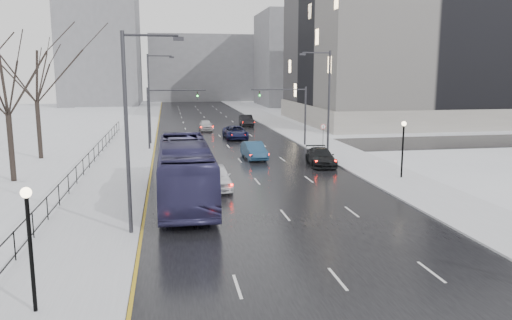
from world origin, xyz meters
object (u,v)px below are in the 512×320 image
streetlight_r_mid (327,99)px  sedan_right_distant (246,120)px  lamppost_l (29,232)px  no_uturn_sign (323,129)px  streetlight_l_near (131,124)px  bus (185,171)px  streetlight_l_far (151,94)px  tree_park_e (41,159)px  sedan_center_near (216,177)px  sedan_center_far (206,125)px  mast_signal_left (159,111)px  sedan_right_far (321,157)px  sedan_right_cross (235,132)px  tree_park_d (14,182)px  sedan_right_near (254,150)px  lamppost_r_mid (403,141)px  mast_signal_right (296,109)px

streetlight_r_mid → sedan_right_distant: (-2.93, 29.37, -4.77)m
lamppost_l → no_uturn_sign: lamppost_l is taller
lamppost_l → streetlight_l_near: bearing=70.5°
bus → streetlight_l_far: bearing=96.2°
tree_park_e → sedan_center_near: (14.97, -14.71, 0.88)m
bus → sedan_center_far: (4.17, 37.79, -1.15)m
no_uturn_sign → bus: bearing=-129.7°
streetlight_l_near → mast_signal_left: 28.05m
streetlight_l_far → sedan_right_far: 22.02m
bus → sedan_right_cross: bus is taller
lamppost_l → sedan_center_far: lamppost_l is taller
streetlight_l_far → streetlight_r_mid: bearing=-36.3°
tree_park_d → bus: 14.64m
tree_park_d → sedan_center_near: size_ratio=2.52×
tree_park_e → streetlight_l_far: (10.03, 8.00, 5.62)m
streetlight_l_far → sedan_right_far: streetlight_l_far is taller
mast_signal_left → sedan_right_near: size_ratio=1.34×
lamppost_r_mid → sedan_center_near: 14.40m
sedan_center_near → sedan_right_distant: 40.96m
tree_park_e → lamppost_r_mid: tree_park_e is taller
tree_park_e → sedan_right_cross: bearing=29.1°
mast_signal_left → sedan_right_near: mast_signal_left is taller
mast_signal_left → no_uturn_sign: bearing=-13.6°
streetlight_l_near → sedan_center_near: (4.93, 9.29, -4.73)m
lamppost_r_mid → mast_signal_left: mast_signal_left is taller
streetlight_l_far → lamppost_r_mid: streetlight_l_far is taller
streetlight_r_mid → sedan_center_near: (-11.40, -10.71, -4.73)m
tree_park_d → streetlight_l_far: size_ratio=1.25×
lamppost_l → sedan_right_far: (17.61, 24.41, -2.16)m
streetlight_l_near → lamppost_r_mid: bearing=27.6°
sedan_right_cross → streetlight_l_far: bearing=-164.2°
mast_signal_left → sedan_right_cross: (8.95, 7.06, -3.29)m
lamppost_r_mid → sedan_right_cross: 26.83m
lamppost_r_mid → sedan_right_far: size_ratio=0.83×
lamppost_r_mid → sedan_right_distant: (-5.77, 39.37, -2.09)m
tree_park_d → sedan_right_distant: bearing=56.9°
mast_signal_right → streetlight_r_mid: bearing=-84.0°
sedan_center_near → mast_signal_right: bearing=60.3°
tree_park_d → sedan_center_far: size_ratio=2.85×
sedan_right_cross → sedan_right_near: bearing=-92.3°
streetlight_l_far → sedan_center_near: streetlight_l_far is taller
tree_park_d → tree_park_e: bearing=92.3°
lamppost_l → sedan_center_near: bearing=65.8°
streetlight_l_far → lamppost_r_mid: size_ratio=2.34×
tree_park_e → mast_signal_right: bearing=8.9°
mast_signal_left → no_uturn_sign: size_ratio=2.41×
sedan_right_cross → sedan_center_far: 9.57m
sedan_right_near → tree_park_d: bearing=-164.4°
streetlight_r_mid → streetlight_l_far: bearing=143.7°
streetlight_r_mid → sedan_center_near: streetlight_r_mid is taller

